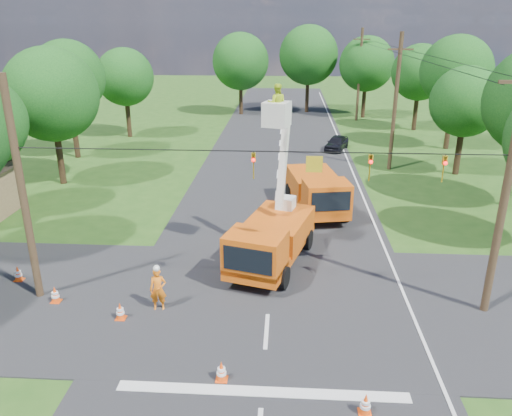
# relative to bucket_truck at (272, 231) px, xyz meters

# --- Properties ---
(ground) EXTENTS (140.00, 140.00, 0.00)m
(ground) POSITION_rel_bucket_truck_xyz_m (0.01, 14.61, -1.72)
(ground) COLOR #254D17
(ground) RESTS_ON ground
(road_main) EXTENTS (12.00, 100.00, 0.06)m
(road_main) POSITION_rel_bucket_truck_xyz_m (0.01, 14.61, -1.72)
(road_main) COLOR black
(road_main) RESTS_ON ground
(road_cross) EXTENTS (56.00, 10.00, 0.07)m
(road_cross) POSITION_rel_bucket_truck_xyz_m (0.01, -3.39, -1.72)
(road_cross) COLOR black
(road_cross) RESTS_ON ground
(stop_bar) EXTENTS (9.00, 0.45, 0.02)m
(stop_bar) POSITION_rel_bucket_truck_xyz_m (0.01, -8.59, -1.72)
(stop_bar) COLOR silver
(stop_bar) RESTS_ON ground
(edge_line) EXTENTS (0.12, 90.00, 0.02)m
(edge_line) POSITION_rel_bucket_truck_xyz_m (5.61, 14.61, -1.72)
(edge_line) COLOR silver
(edge_line) RESTS_ON ground
(bucket_truck) EXTENTS (4.15, 6.99, 8.24)m
(bucket_truck) POSITION_rel_bucket_truck_xyz_m (0.00, 0.00, 0.00)
(bucket_truck) COLOR #D8530F
(bucket_truck) RESTS_ON ground
(second_truck) EXTENTS (3.63, 7.02, 2.51)m
(second_truck) POSITION_rel_bucket_truck_xyz_m (2.46, 7.13, -0.42)
(second_truck) COLOR #D8530F
(second_truck) RESTS_ON ground
(ground_worker) EXTENTS (0.71, 0.51, 1.79)m
(ground_worker) POSITION_rel_bucket_truck_xyz_m (-4.28, -4.11, -0.82)
(ground_worker) COLOR orange
(ground_worker) RESTS_ON ground
(distant_car) EXTENTS (2.66, 3.97, 1.26)m
(distant_car) POSITION_rel_bucket_truck_xyz_m (5.01, 22.42, -1.09)
(distant_car) COLOR black
(distant_car) RESTS_ON ground
(traffic_cone_0) EXTENTS (0.38, 0.38, 0.71)m
(traffic_cone_0) POSITION_rel_bucket_truck_xyz_m (-1.30, -8.11, -1.36)
(traffic_cone_0) COLOR #F84A0D
(traffic_cone_0) RESTS_ON ground
(traffic_cone_1) EXTENTS (0.38, 0.38, 0.71)m
(traffic_cone_1) POSITION_rel_bucket_truck_xyz_m (3.03, -9.28, -1.36)
(traffic_cone_1) COLOR #F84A0D
(traffic_cone_1) RESTS_ON ground
(traffic_cone_2) EXTENTS (0.38, 0.38, 0.71)m
(traffic_cone_2) POSITION_rel_bucket_truck_xyz_m (0.77, 2.47, -1.36)
(traffic_cone_2) COLOR #F84A0D
(traffic_cone_2) RESTS_ON ground
(traffic_cone_3) EXTENTS (0.38, 0.38, 0.71)m
(traffic_cone_3) POSITION_rel_bucket_truck_xyz_m (3.51, 6.24, -1.36)
(traffic_cone_3) COLOR #F84A0D
(traffic_cone_3) RESTS_ON ground
(traffic_cone_4) EXTENTS (0.38, 0.38, 0.71)m
(traffic_cone_4) POSITION_rel_bucket_truck_xyz_m (-5.59, -4.90, -1.36)
(traffic_cone_4) COLOR #F84A0D
(traffic_cone_4) RESTS_ON ground
(traffic_cone_5) EXTENTS (0.38, 0.38, 0.71)m
(traffic_cone_5) POSITION_rel_bucket_truck_xyz_m (-8.60, -3.87, -1.36)
(traffic_cone_5) COLOR #F84A0D
(traffic_cone_5) RESTS_ON ground
(traffic_cone_6) EXTENTS (0.38, 0.38, 0.71)m
(traffic_cone_6) POSITION_rel_bucket_truck_xyz_m (-10.99, -2.22, -1.36)
(traffic_cone_6) COLOR #F84A0D
(traffic_cone_6) RESTS_ON ground
(traffic_cone_7) EXTENTS (0.38, 0.38, 0.71)m
(traffic_cone_7) POSITION_rel_bucket_truck_xyz_m (3.31, 10.08, -1.36)
(traffic_cone_7) COLOR #F84A0D
(traffic_cone_7) RESTS_ON ground
(pole_right_near) EXTENTS (1.80, 0.30, 10.00)m
(pole_right_near) POSITION_rel_bucket_truck_xyz_m (8.51, -3.39, 3.39)
(pole_right_near) COLOR #4C3823
(pole_right_near) RESTS_ON ground
(pole_right_mid) EXTENTS (1.80, 0.30, 10.00)m
(pole_right_mid) POSITION_rel_bucket_truck_xyz_m (8.51, 16.61, 3.39)
(pole_right_mid) COLOR #4C3823
(pole_right_mid) RESTS_ON ground
(pole_right_far) EXTENTS (1.80, 0.30, 10.00)m
(pole_right_far) POSITION_rel_bucket_truck_xyz_m (8.51, 36.61, 3.39)
(pole_right_far) COLOR #4C3823
(pole_right_far) RESTS_ON ground
(pole_left) EXTENTS (0.30, 0.30, 9.00)m
(pole_left) POSITION_rel_bucket_truck_xyz_m (-9.49, -3.39, 2.78)
(pole_left) COLOR #4C3823
(pole_left) RESTS_ON ground
(signal_span) EXTENTS (18.00, 0.29, 1.07)m
(signal_span) POSITION_rel_bucket_truck_xyz_m (2.24, -3.40, 4.16)
(signal_span) COLOR black
(signal_span) RESTS_ON ground
(tree_left_d) EXTENTS (6.20, 6.20, 9.24)m
(tree_left_d) POSITION_rel_bucket_truck_xyz_m (-14.99, 11.61, 4.40)
(tree_left_d) COLOR #382616
(tree_left_d) RESTS_ON ground
(tree_left_e) EXTENTS (5.80, 5.80, 9.41)m
(tree_left_e) POSITION_rel_bucket_truck_xyz_m (-16.79, 18.61, 4.77)
(tree_left_e) COLOR #382616
(tree_left_e) RESTS_ON ground
(tree_left_f) EXTENTS (5.40, 5.40, 8.40)m
(tree_left_f) POSITION_rel_bucket_truck_xyz_m (-14.79, 26.61, 3.97)
(tree_left_f) COLOR #382616
(tree_left_f) RESTS_ON ground
(tree_right_c) EXTENTS (5.00, 5.00, 7.83)m
(tree_right_c) POSITION_rel_bucket_truck_xyz_m (13.21, 15.61, 3.59)
(tree_right_c) COLOR #382616
(tree_right_c) RESTS_ON ground
(tree_right_d) EXTENTS (6.00, 6.00, 9.70)m
(tree_right_d) POSITION_rel_bucket_truck_xyz_m (14.81, 23.61, 4.96)
(tree_right_d) COLOR #382616
(tree_right_d) RESTS_ON ground
(tree_right_e) EXTENTS (5.60, 5.60, 8.63)m
(tree_right_e) POSITION_rel_bucket_truck_xyz_m (13.81, 31.61, 4.09)
(tree_right_e) COLOR #382616
(tree_right_e) RESTS_ON ground
(tree_far_a) EXTENTS (6.60, 6.60, 9.50)m
(tree_far_a) POSITION_rel_bucket_truck_xyz_m (-4.99, 39.61, 4.47)
(tree_far_a) COLOR #382616
(tree_far_a) RESTS_ON ground
(tree_far_b) EXTENTS (7.00, 7.00, 10.32)m
(tree_far_b) POSITION_rel_bucket_truck_xyz_m (3.01, 41.61, 5.09)
(tree_far_b) COLOR #382616
(tree_far_b) RESTS_ON ground
(tree_far_c) EXTENTS (6.20, 6.20, 9.18)m
(tree_far_c) POSITION_rel_bucket_truck_xyz_m (9.51, 38.61, 4.34)
(tree_far_c) COLOR #382616
(tree_far_c) RESTS_ON ground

